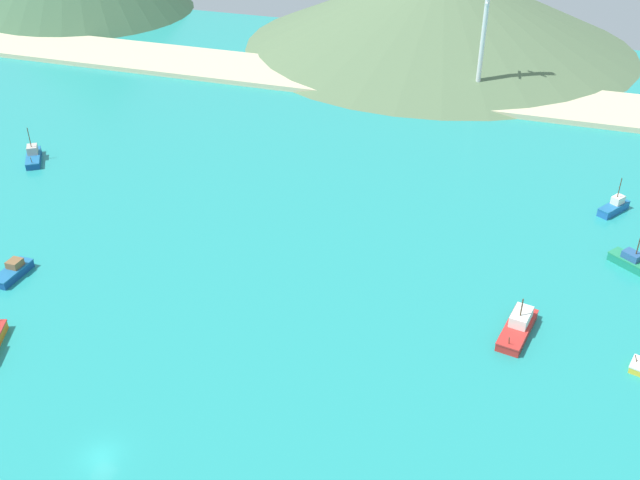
% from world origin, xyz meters
% --- Properties ---
extents(ground, '(260.00, 280.00, 0.50)m').
position_xyz_m(ground, '(0.00, 30.00, -0.25)').
color(ground, teal).
extents(fishing_boat_0, '(6.74, 8.32, 6.84)m').
position_xyz_m(fishing_boat_0, '(-53.00, 60.43, 0.97)').
color(fishing_boat_0, '#14478C').
rests_on(fishing_boat_0, ground).
extents(fishing_boat_2, '(4.89, 10.13, 5.61)m').
position_xyz_m(fishing_boat_2, '(41.60, 36.03, 1.07)').
color(fishing_boat_2, red).
rests_on(fishing_boat_2, ground).
extents(fishing_boat_4, '(8.56, 7.22, 6.19)m').
position_xyz_m(fishing_boat_4, '(57.18, 57.15, 0.90)').
color(fishing_boat_4, '#198466').
rests_on(fishing_boat_4, ground).
extents(fishing_boat_5, '(2.64, 6.86, 2.42)m').
position_xyz_m(fishing_boat_5, '(-31.37, 26.16, 0.87)').
color(fishing_boat_5, '#14478C').
rests_on(fishing_boat_5, ground).
extents(fishing_boat_8, '(5.43, 6.75, 6.45)m').
position_xyz_m(fishing_boat_8, '(54.26, 74.41, 1.01)').
color(fishing_boat_8, '#1E5BA8').
rests_on(fishing_boat_8, ground).
extents(beach_strip, '(247.00, 20.84, 1.20)m').
position_xyz_m(beach_strip, '(0.00, 121.21, 0.60)').
color(beach_strip, beige).
rests_on(beach_strip, ground).
extents(hill_central, '(107.20, 107.20, 22.55)m').
position_xyz_m(hill_central, '(8.64, 157.31, 11.28)').
color(hill_central, '#56704C').
rests_on(hill_central, ground).
extents(radio_tower, '(3.59, 2.87, 35.93)m').
position_xyz_m(radio_tower, '(24.58, 118.62, 18.32)').
color(radio_tower, silver).
rests_on(radio_tower, ground).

